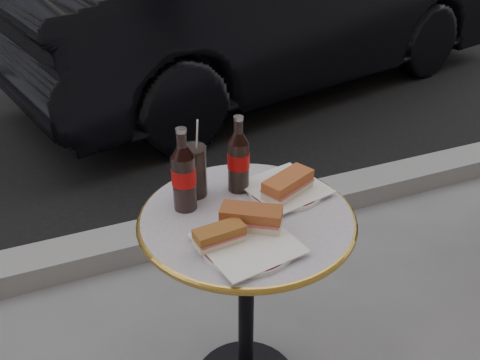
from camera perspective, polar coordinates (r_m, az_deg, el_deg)
name	(u,v)px	position (r m, az deg, el deg)	size (l,w,h in m)	color
asphalt_road	(65,31)	(6.37, -18.19, 14.82)	(40.00, 8.00, 0.00)	black
curb	(172,234)	(2.61, -7.30, -5.76)	(40.00, 0.20, 0.12)	gray
bistro_table	(246,310)	(1.75, 0.65, -13.68)	(0.62, 0.62, 0.73)	#BAB2C4
plate_left	(248,245)	(1.39, 0.84, -7.00)	(0.24, 0.24, 0.01)	silver
plate_right	(285,190)	(1.62, 4.82, -1.02)	(0.23, 0.23, 0.01)	white
sandwich_left_a	(219,236)	(1.37, -2.21, -6.02)	(0.13, 0.06, 0.05)	#965826
sandwich_left_b	(251,218)	(1.43, 1.20, -4.12)	(0.16, 0.08, 0.06)	brown
sandwich_right	(288,186)	(1.58, 5.12, -0.59)	(0.17, 0.08, 0.06)	#B1582D
cola_bottle_left	(183,169)	(1.49, -6.06, 1.13)	(0.07, 0.07, 0.25)	black
cola_bottle_right	(239,154)	(1.57, -0.16, 2.80)	(0.07, 0.07, 0.24)	black
cola_glass	(194,171)	(1.57, -4.95, 0.98)	(0.08, 0.08, 0.16)	black
parked_car	(273,1)	(4.35, 3.55, 18.50)	(4.08, 1.42, 1.34)	black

